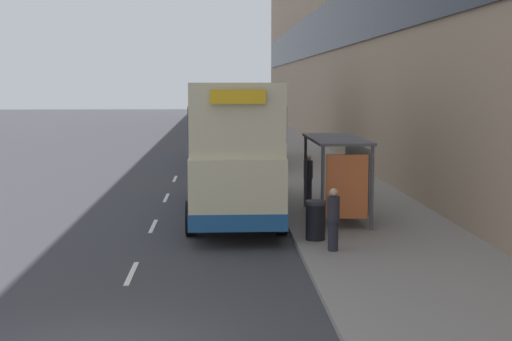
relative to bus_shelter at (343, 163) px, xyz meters
The scene contains 13 objects.
pavement 27.73m from the bus_shelter, 88.49° to the left, with size 5.00×93.00×0.14m.
terrace_facade 28.89m from the bus_shelter, 80.32° to the left, with size 3.10×93.00×17.54m.
lane_mark_1 8.17m from the bus_shelter, 136.54° to the right, with size 0.12×2.00×0.01m.
lane_mark_2 6.07m from the bus_shelter, behind, with size 0.12×2.00×0.01m.
lane_mark_3 8.06m from the bus_shelter, 137.39° to the left, with size 0.12×2.00×0.01m.
lane_mark_4 12.30m from the bus_shelter, 118.35° to the left, with size 0.12×2.00×0.01m.
bus_shelter is the anchor object (origin of this frame).
double_decker_bus_near 3.73m from the bus_shelter, 152.80° to the left, with size 2.85×10.28×4.30m.
double_decker_bus_ahead 17.13m from the bus_shelter, 100.93° to the left, with size 2.85×10.27×4.30m.
car_0 28.69m from the bus_shelter, 97.65° to the left, with size 1.95×4.20×1.66m.
pedestrian_at_shelter 3.75m from the bus_shelter, 99.81° to the left, with size 0.33×0.33×1.64m.
pedestrian_1 4.29m from the bus_shelter, 103.17° to the right, with size 0.31×0.31×1.57m.
litter_bin 3.28m from the bus_shelter, 113.64° to the right, with size 0.55×0.55×1.05m.
Camera 1 is at (2.00, -10.48, 4.28)m, focal length 50.00 mm.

